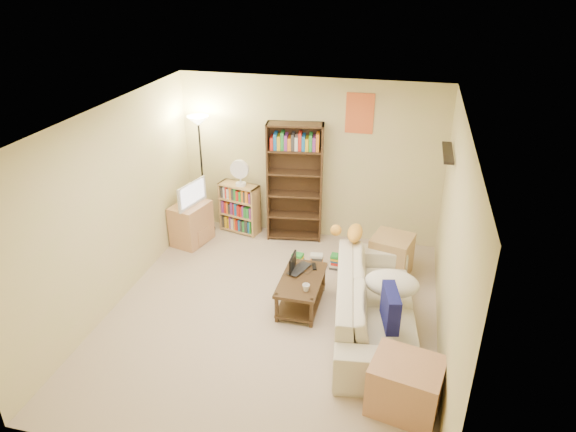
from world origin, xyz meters
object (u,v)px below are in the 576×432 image
at_px(mug, 306,288).
at_px(tabby_cat, 352,232).
at_px(desk_fan, 240,172).
at_px(end_cabinet, 405,386).
at_px(laptop, 303,271).
at_px(television, 189,193).
at_px(side_table, 391,256).
at_px(tv_stand, 191,224).
at_px(coffee_table, 301,288).
at_px(short_bookshelf, 240,208).
at_px(sofa, 375,303).
at_px(floor_lamp, 200,141).
at_px(tall_bookshelf, 295,180).

bearing_deg(mug, tabby_cat, 65.08).
height_order(desk_fan, end_cabinet, desk_fan).
bearing_deg(laptop, desk_fan, 61.29).
distance_m(television, side_table, 3.12).
distance_m(tv_stand, side_table, 3.08).
relative_size(desk_fan, end_cabinet, 0.64).
height_order(laptop, end_cabinet, end_cabinet).
xyz_separation_m(coffee_table, tv_stand, (-2.01, 1.23, 0.06)).
bearing_deg(short_bookshelf, laptop, -35.34).
height_order(sofa, laptop, sofa).
bearing_deg(laptop, tabby_cat, -27.25).
bearing_deg(side_table, television, 175.91).
xyz_separation_m(laptop, mug, (0.13, -0.40, 0.03)).
distance_m(tabby_cat, floor_lamp, 2.77).
bearing_deg(sofa, floor_lamp, 50.04).
bearing_deg(end_cabinet, tv_stand, 141.77).
distance_m(television, tall_bookshelf, 1.62).
xyz_separation_m(television, end_cabinet, (3.35, -2.64, -0.55)).
xyz_separation_m(laptop, tv_stand, (-2.00, 1.07, -0.10)).
bearing_deg(tall_bookshelf, end_cabinet, -67.63).
bearing_deg(end_cabinet, mug, 136.53).
relative_size(coffee_table, mug, 8.76).
bearing_deg(laptop, side_table, -30.93).
height_order(tabby_cat, floor_lamp, floor_lamp).
xyz_separation_m(tabby_cat, tv_stand, (-2.54, 0.58, -0.46)).
relative_size(tabby_cat, short_bookshelf, 0.67).
distance_m(mug, short_bookshelf, 2.51).
bearing_deg(desk_fan, coffee_table, -51.73).
bearing_deg(end_cabinet, floor_lamp, 137.04).
bearing_deg(floor_lamp, end_cabinet, -42.96).
relative_size(mug, side_table, 0.18).
distance_m(coffee_table, tv_stand, 2.36).
relative_size(tv_stand, television, 0.99).
bearing_deg(desk_fan, laptop, -49.33).
height_order(mug, television, television).
bearing_deg(short_bookshelf, floor_lamp, -155.83).
xyz_separation_m(tabby_cat, short_bookshelf, (-1.92, 1.11, -0.37)).
relative_size(tv_stand, end_cabinet, 0.97).
relative_size(tabby_cat, mug, 5.27).
bearing_deg(side_table, tabby_cat, -145.76).
xyz_separation_m(mug, television, (-2.12, 1.48, 0.38)).
relative_size(coffee_table, tall_bookshelf, 0.49).
relative_size(tabby_cat, television, 0.84).
bearing_deg(coffee_table, tall_bookshelf, 106.08).
distance_m(tabby_cat, side_table, 0.81).
height_order(laptop, side_table, side_table).
relative_size(tabby_cat, coffee_table, 0.60).
height_order(short_bookshelf, desk_fan, desk_fan).
height_order(television, short_bookshelf, television).
distance_m(coffee_table, short_bookshelf, 2.25).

